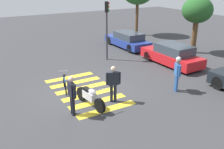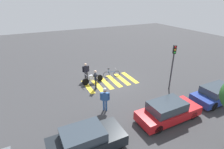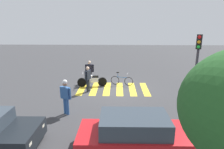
# 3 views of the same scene
# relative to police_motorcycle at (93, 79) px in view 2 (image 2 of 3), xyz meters

# --- Properties ---
(ground_plane) EXTENTS (60.00, 60.00, 0.00)m
(ground_plane) POSITION_rel_police_motorcycle_xyz_m (-1.58, 0.50, -0.47)
(ground_plane) COLOR #38383A
(police_motorcycle) EXTENTS (2.17, 0.62, 1.05)m
(police_motorcycle) POSITION_rel_police_motorcycle_xyz_m (0.00, 0.00, 0.00)
(police_motorcycle) COLOR black
(police_motorcycle) RESTS_ON ground_plane
(leaning_bicycle) EXTENTS (1.67, 0.58, 0.99)m
(leaning_bicycle) POSITION_rel_police_motorcycle_xyz_m (-2.18, -0.39, -0.10)
(leaning_bicycle) COLOR black
(leaning_bicycle) RESTS_ON ground_plane
(officer_on_foot) EXTENTS (0.69, 0.23, 1.75)m
(officer_on_foot) POSITION_rel_police_motorcycle_xyz_m (0.32, -0.97, 0.54)
(officer_on_foot) COLOR black
(officer_on_foot) RESTS_ON ground_plane
(officer_by_motorcycle) EXTENTS (0.36, 0.66, 1.76)m
(officer_by_motorcycle) POSITION_rel_police_motorcycle_xyz_m (0.13, 1.14, 0.55)
(officer_by_motorcycle) COLOR #1E232D
(officer_by_motorcycle) RESTS_ON ground_plane
(pedestrian_bystander) EXTENTS (0.62, 0.41, 1.85)m
(pedestrian_bystander) POSITION_rel_police_motorcycle_xyz_m (0.73, 4.53, 0.61)
(pedestrian_bystander) COLOR #2D5999
(pedestrian_bystander) RESTS_ON ground_plane
(crosswalk_stripes) EXTENTS (4.95, 2.89, 0.01)m
(crosswalk_stripes) POSITION_rel_police_motorcycle_xyz_m (-1.58, 0.50, -0.46)
(crosswalk_stripes) COLOR yellow
(crosswalk_stripes) RESTS_ON ground_plane
(car_blue_hatchback) EXTENTS (4.57, 1.79, 1.29)m
(car_blue_hatchback) POSITION_rel_police_motorcycle_xyz_m (-7.83, 7.24, 0.16)
(car_blue_hatchback) COLOR black
(car_blue_hatchback) RESTS_ON ground_plane
(car_red_convertible) EXTENTS (4.47, 1.80, 1.38)m
(car_red_convertible) POSITION_rel_police_motorcycle_xyz_m (-2.63, 7.33, 0.18)
(car_red_convertible) COLOR black
(car_red_convertible) RESTS_ON ground_plane
(car_black_suv) EXTENTS (4.13, 1.90, 1.36)m
(car_black_suv) POSITION_rel_police_motorcycle_xyz_m (3.12, 7.41, 0.19)
(car_black_suv) COLOR black
(car_black_suv) RESTS_ON ground_plane
(traffic_light_pole) EXTENTS (0.32, 0.36, 4.01)m
(traffic_light_pole) POSITION_rel_police_motorcycle_xyz_m (-5.75, 4.12, 2.24)
(traffic_light_pole) COLOR #38383D
(traffic_light_pole) RESTS_ON ground_plane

